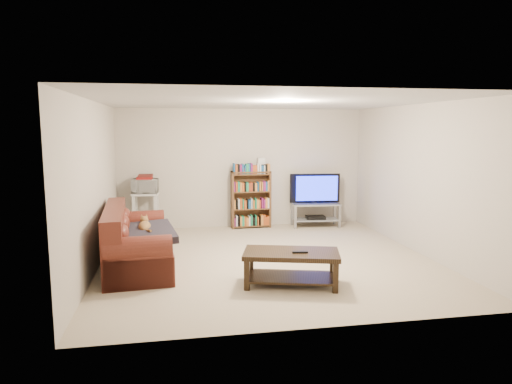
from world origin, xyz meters
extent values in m
plane|color=#C4B191|center=(0.00, 0.00, 0.00)|extent=(5.00, 5.00, 0.00)
plane|color=white|center=(0.00, 0.00, 2.40)|extent=(5.00, 5.00, 0.00)
plane|color=beige|center=(0.00, 2.50, 1.20)|extent=(5.00, 0.00, 5.00)
plane|color=beige|center=(0.00, -2.50, 1.20)|extent=(5.00, 0.00, 5.00)
plane|color=beige|center=(-2.50, 0.00, 1.20)|extent=(0.00, 5.00, 5.00)
plane|color=beige|center=(2.50, 0.00, 1.20)|extent=(0.00, 5.00, 5.00)
cube|color=#5B2117|center=(-1.93, -0.03, 0.20)|extent=(1.05, 2.13, 0.40)
cube|color=#5B2117|center=(-2.24, -0.06, 0.45)|extent=(0.42, 2.09, 0.87)
cube|color=#5B2117|center=(-1.86, -0.95, 0.26)|extent=(0.87, 0.30, 0.52)
cube|color=#5B2117|center=(-2.00, 0.88, 0.26)|extent=(0.87, 0.30, 0.52)
cube|color=#26222B|center=(-1.82, -0.17, 0.53)|extent=(0.96, 1.15, 0.18)
cube|color=black|center=(0.07, -1.19, 0.41)|extent=(1.33, 0.91, 0.06)
cube|color=black|center=(0.07, -1.19, 0.10)|extent=(1.20, 0.82, 0.03)
cube|color=black|center=(-0.52, -1.28, 0.19)|extent=(0.09, 0.09, 0.38)
cube|color=black|center=(0.54, -1.57, 0.19)|extent=(0.09, 0.09, 0.38)
cube|color=black|center=(-0.39, -0.81, 0.19)|extent=(0.09, 0.09, 0.38)
cube|color=black|center=(0.67, -1.10, 0.19)|extent=(0.09, 0.09, 0.38)
cube|color=black|center=(0.17, -1.27, 0.45)|extent=(0.20, 0.08, 0.02)
cube|color=#999EA3|center=(1.46, 2.16, 0.47)|extent=(1.00, 0.52, 0.03)
cube|color=#999EA3|center=(1.46, 2.16, 0.15)|extent=(0.95, 0.49, 0.02)
cube|color=gray|center=(0.99, 2.01, 0.24)|extent=(0.05, 0.05, 0.48)
cube|color=gray|center=(1.90, 1.93, 0.24)|extent=(0.05, 0.05, 0.48)
cube|color=gray|center=(1.03, 2.38, 0.24)|extent=(0.05, 0.05, 0.48)
cube|color=gray|center=(1.93, 2.30, 0.24)|extent=(0.05, 0.05, 0.48)
imported|color=black|center=(1.46, 2.16, 0.78)|extent=(1.05, 0.23, 0.60)
cube|color=black|center=(1.46, 2.16, 0.19)|extent=(0.41, 0.30, 0.06)
cube|color=#52341C|center=(-0.24, 2.29, 0.58)|extent=(0.05, 0.25, 1.15)
cube|color=#52341C|center=(0.52, 2.31, 0.58)|extent=(0.05, 0.25, 1.15)
cube|color=#52341C|center=(0.14, 2.30, 1.14)|extent=(0.80, 0.27, 0.03)
cube|color=maroon|center=(-0.04, 2.30, 1.19)|extent=(0.23, 0.18, 0.06)
cube|color=silver|center=(-1.94, 2.20, 0.76)|extent=(0.51, 0.39, 0.04)
cube|color=silver|center=(-1.94, 2.20, 0.30)|extent=(0.46, 0.35, 0.03)
cube|color=silver|center=(-2.15, 2.08, 0.37)|extent=(0.05, 0.05, 0.74)
cube|color=silver|center=(-1.75, 2.04, 0.37)|extent=(0.05, 0.05, 0.74)
cube|color=silver|center=(-2.13, 2.35, 0.37)|extent=(0.05, 0.05, 0.74)
cube|color=silver|center=(-1.73, 2.32, 0.37)|extent=(0.05, 0.05, 0.74)
imported|color=silver|center=(-1.94, 2.20, 0.91)|extent=(0.50, 0.36, 0.27)
cube|color=maroon|center=(-1.94, 2.20, 1.07)|extent=(0.30, 0.27, 0.05)
camera|label=1|loc=(-1.38, -6.71, 2.02)|focal=32.00mm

